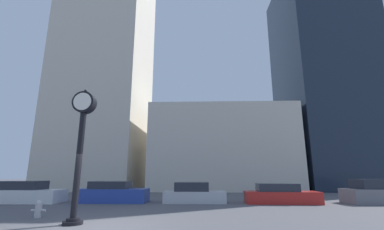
{
  "coord_description": "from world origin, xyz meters",
  "views": [
    {
      "loc": [
        3.53,
        -9.08,
        1.73
      ],
      "look_at": [
        2.87,
        10.8,
        6.39
      ],
      "focal_mm": 24.0,
      "sensor_mm": 36.0,
      "label": 1
    }
  ],
  "objects_px": {
    "car_silver": "(194,194)",
    "car_grey": "(377,193)",
    "street_clock": "(81,139)",
    "fire_hydrant_far": "(39,209)",
    "car_white": "(24,193)",
    "car_red": "(280,195)",
    "car_blue": "(113,193)"
  },
  "relations": [
    {
      "from": "car_silver",
      "to": "car_grey",
      "type": "xyz_separation_m",
      "value": [
        11.47,
        -0.1,
        0.09
      ]
    },
    {
      "from": "street_clock",
      "to": "fire_hydrant_far",
      "type": "distance_m",
      "value": 3.78
    },
    {
      "from": "fire_hydrant_far",
      "to": "car_grey",
      "type": "bearing_deg",
      "value": 18.65
    },
    {
      "from": "car_white",
      "to": "fire_hydrant_far",
      "type": "bearing_deg",
      "value": -51.05
    },
    {
      "from": "car_white",
      "to": "fire_hydrant_far",
      "type": "relative_size",
      "value": 6.77
    },
    {
      "from": "car_silver",
      "to": "fire_hydrant_far",
      "type": "xyz_separation_m",
      "value": [
        -6.34,
        -6.11,
        -0.18
      ]
    },
    {
      "from": "car_silver",
      "to": "car_red",
      "type": "relative_size",
      "value": 0.86
    },
    {
      "from": "car_grey",
      "to": "car_red",
      "type": "bearing_deg",
      "value": 177.89
    },
    {
      "from": "car_white",
      "to": "car_grey",
      "type": "relative_size",
      "value": 1.17
    },
    {
      "from": "fire_hydrant_far",
      "to": "street_clock",
      "type": "bearing_deg",
      "value": -33.07
    },
    {
      "from": "street_clock",
      "to": "fire_hydrant_far",
      "type": "height_order",
      "value": "street_clock"
    },
    {
      "from": "car_silver",
      "to": "street_clock",
      "type": "bearing_deg",
      "value": -119.71
    },
    {
      "from": "car_blue",
      "to": "car_grey",
      "type": "relative_size",
      "value": 1.09
    },
    {
      "from": "car_white",
      "to": "street_clock",
      "type": "bearing_deg",
      "value": -46.29
    },
    {
      "from": "car_silver",
      "to": "car_red",
      "type": "bearing_deg",
      "value": -2.98
    },
    {
      "from": "street_clock",
      "to": "car_grey",
      "type": "xyz_separation_m",
      "value": [
        15.62,
        7.43,
        -2.47
      ]
    },
    {
      "from": "car_blue",
      "to": "car_red",
      "type": "height_order",
      "value": "car_blue"
    },
    {
      "from": "car_grey",
      "to": "fire_hydrant_far",
      "type": "relative_size",
      "value": 5.77
    },
    {
      "from": "car_white",
      "to": "car_grey",
      "type": "bearing_deg",
      "value": 1.0
    },
    {
      "from": "car_red",
      "to": "fire_hydrant_far",
      "type": "distance_m",
      "value": 13.18
    },
    {
      "from": "car_blue",
      "to": "car_grey",
      "type": "height_order",
      "value": "car_grey"
    },
    {
      "from": "car_white",
      "to": "car_blue",
      "type": "bearing_deg",
      "value": 5.17
    },
    {
      "from": "car_white",
      "to": "car_blue",
      "type": "relative_size",
      "value": 1.08
    },
    {
      "from": "car_silver",
      "to": "car_grey",
      "type": "bearing_deg",
      "value": -1.34
    },
    {
      "from": "car_blue",
      "to": "fire_hydrant_far",
      "type": "distance_m",
      "value": 6.29
    },
    {
      "from": "car_blue",
      "to": "car_silver",
      "type": "height_order",
      "value": "car_blue"
    },
    {
      "from": "car_silver",
      "to": "fire_hydrant_far",
      "type": "distance_m",
      "value": 8.8
    },
    {
      "from": "street_clock",
      "to": "fire_hydrant_far",
      "type": "xyz_separation_m",
      "value": [
        -2.18,
        1.42,
        -2.74
      ]
    },
    {
      "from": "car_red",
      "to": "car_silver",
      "type": "bearing_deg",
      "value": -179.13
    },
    {
      "from": "car_white",
      "to": "fire_hydrant_far",
      "type": "distance_m",
      "value": 7.33
    },
    {
      "from": "street_clock",
      "to": "car_red",
      "type": "xyz_separation_m",
      "value": [
        9.6,
        7.33,
        -2.58
      ]
    },
    {
      "from": "car_blue",
      "to": "car_red",
      "type": "bearing_deg",
      "value": -1.63
    }
  ]
}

